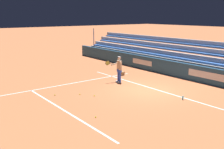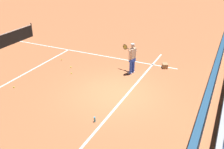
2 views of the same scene
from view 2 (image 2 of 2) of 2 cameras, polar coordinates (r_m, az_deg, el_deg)
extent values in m
plane|color=#B7663D|center=(12.51, 0.93, -4.16)|extent=(160.00, 160.00, 0.00)
cube|color=white|center=(12.34, 3.05, -4.63)|extent=(12.00, 0.10, 0.01)
cube|color=white|center=(17.52, -5.39, 4.66)|extent=(0.10, 12.00, 0.01)
cube|color=white|center=(15.37, -18.05, 0.41)|extent=(8.22, 0.10, 0.01)
cube|color=navy|center=(11.40, 19.91, -5.83)|extent=(27.85, 0.24, 1.10)
cube|color=silver|center=(10.19, 18.24, -9.14)|extent=(2.80, 0.01, 0.44)
cube|color=silver|center=(15.51, 21.61, 2.51)|extent=(2.20, 0.01, 0.40)
cylinder|color=blue|center=(14.32, 4.11, 1.74)|extent=(0.15, 0.15, 0.88)
cylinder|color=blue|center=(14.48, 4.66, 1.99)|extent=(0.15, 0.15, 0.88)
cube|color=white|center=(14.51, 3.88, 0.37)|extent=(0.19, 0.30, 0.09)
cube|color=white|center=(14.67, 4.42, 0.64)|extent=(0.19, 0.30, 0.09)
cube|color=blue|center=(14.26, 4.43, 3.19)|extent=(0.39, 0.31, 0.20)
cube|color=beige|center=(14.12, 4.48, 4.58)|extent=(0.41, 0.30, 0.58)
sphere|color=beige|center=(13.98, 4.51, 6.24)|extent=(0.21, 0.21, 0.21)
cylinder|color=white|center=(13.95, 4.52, 6.59)|extent=(0.20, 0.20, 0.05)
cylinder|color=beige|center=(13.96, 3.86, 4.17)|extent=(0.09, 0.09, 0.56)
cylinder|color=beige|center=(14.40, 4.47, 5.21)|extent=(0.25, 0.58, 0.24)
cylinder|color=black|center=(14.52, 3.72, 5.62)|extent=(0.12, 0.30, 0.03)
torus|color=black|center=(14.68, 2.87, 6.02)|extent=(0.11, 0.31, 0.31)
cylinder|color=#D6D14C|center=(14.68, 2.87, 6.02)|extent=(0.08, 0.26, 0.27)
cube|color=#A87F51|center=(15.48, 11.44, 1.90)|extent=(0.48, 0.43, 0.26)
sphere|color=#CCE533|center=(13.88, -20.58, -2.61)|extent=(0.07, 0.07, 0.07)
sphere|color=#CCE533|center=(16.59, -10.92, 3.21)|extent=(0.07, 0.07, 0.07)
sphere|color=#CCE533|center=(14.62, -8.84, 0.26)|extent=(0.07, 0.07, 0.07)
sphere|color=#CCE533|center=(15.41, -8.95, 1.60)|extent=(0.07, 0.07, 0.07)
cylinder|color=#33B2E5|center=(10.55, -3.80, -9.73)|extent=(0.07, 0.07, 0.22)
cylinder|color=#33383D|center=(21.79, -17.08, 9.30)|extent=(0.09, 0.09, 1.07)
camera|label=1|loc=(15.38, -66.35, 3.54)|focal=42.00mm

